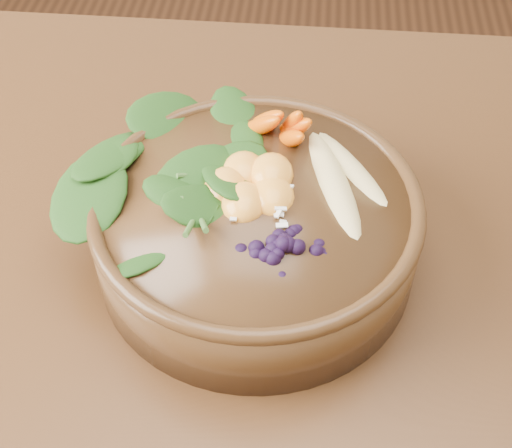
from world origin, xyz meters
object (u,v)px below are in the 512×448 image
object	(u,v)px
mandarin_cluster	(251,173)
stoneware_bowl	(256,231)
dining_table	(380,310)
banana_halves	(344,163)
kale_heap	(185,149)
blueberry_pile	(285,232)
carrot_cluster	(281,98)

from	to	relation	value
mandarin_cluster	stoneware_bowl	bearing A→B (deg)	-71.42
dining_table	banana_halves	world-z (taller)	banana_halves
stoneware_bowl	dining_table	bearing A→B (deg)	5.17
dining_table	kale_heap	world-z (taller)	kale_heap
blueberry_pile	mandarin_cluster	bearing A→B (deg)	115.65
banana_halves	mandarin_cluster	size ratio (longest dim) A/B	1.81
mandarin_cluster	blueberry_pile	xyz separation A→B (m)	(0.04, -0.08, 0.00)
kale_heap	banana_halves	bearing A→B (deg)	1.37
carrot_cluster	banana_halves	size ratio (longest dim) A/B	0.48
carrot_cluster	blueberry_pile	world-z (taller)	carrot_cluster
mandarin_cluster	banana_halves	bearing A→B (deg)	15.17
dining_table	blueberry_pile	distance (m)	0.24
stoneware_bowl	blueberry_pile	world-z (taller)	blueberry_pile
kale_heap	banana_halves	world-z (taller)	kale_heap
carrot_cluster	kale_heap	bearing A→B (deg)	-169.49
banana_halves	blueberry_pile	bearing A→B (deg)	-141.51
kale_heap	banana_halves	xyz separation A→B (m)	(0.16, 0.00, -0.01)
carrot_cluster	blueberry_pile	xyz separation A→B (m)	(0.02, -0.17, -0.02)
kale_heap	mandarin_cluster	xyz separation A→B (m)	(0.07, -0.02, -0.01)
dining_table	stoneware_bowl	size ratio (longest dim) A/B	4.85
dining_table	stoneware_bowl	xyz separation A→B (m)	(-0.14, -0.01, 0.14)
stoneware_bowl	blueberry_pile	bearing A→B (deg)	-62.22
mandarin_cluster	dining_table	bearing A→B (deg)	-2.48
carrot_cluster	blueberry_pile	bearing A→B (deg)	-109.55
carrot_cluster	mandarin_cluster	distance (m)	0.09
kale_heap	blueberry_pile	world-z (taller)	kale_heap
mandarin_cluster	blueberry_pile	bearing A→B (deg)	-64.35
banana_halves	mandarin_cluster	distance (m)	0.09
stoneware_bowl	blueberry_pile	xyz separation A→B (m)	(0.03, -0.06, 0.07)
blueberry_pile	stoneware_bowl	bearing A→B (deg)	117.78
kale_heap	carrot_cluster	bearing A→B (deg)	35.43
banana_halves	carrot_cluster	bearing A→B (deg)	113.06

